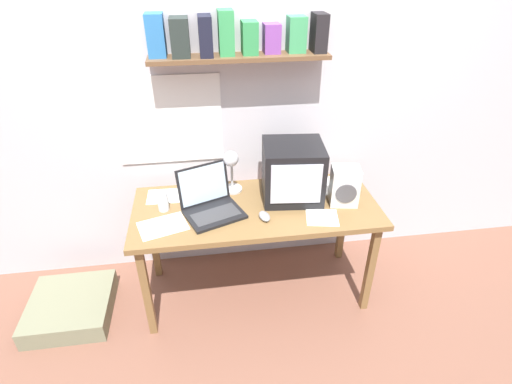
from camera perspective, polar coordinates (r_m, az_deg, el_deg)
ground_plane at (r=2.93m, az=0.00°, el=-13.70°), size 12.00×12.00×0.00m
back_wall at (r=2.62m, az=-1.57°, el=14.42°), size 5.60×0.24×2.60m
corner_desk at (r=2.51m, az=0.00°, el=-3.24°), size 1.51×0.65×0.72m
crt_monitor at (r=2.49m, az=5.24°, el=2.93°), size 0.40×0.38×0.35m
laptop at (r=2.41m, az=-6.64°, el=-1.29°), size 0.41×0.39×0.26m
desk_lamp at (r=2.50m, az=-3.57°, el=3.74°), size 0.13×0.17×0.31m
juice_glass at (r=2.47m, az=-13.14°, el=-1.40°), size 0.07×0.07×0.12m
space_heater at (r=2.50m, az=12.53°, el=0.85°), size 0.19×0.17×0.24m
computer_mouse at (r=2.35m, az=1.22°, el=-3.48°), size 0.08×0.11×0.03m
open_notebook at (r=2.74m, az=10.95°, el=1.09°), size 0.28×0.26×0.00m
loose_paper_near_monitor at (r=2.36m, az=-13.17°, el=-4.75°), size 0.31×0.26×0.00m
printed_handout at (r=2.63m, az=-13.01°, el=-0.60°), size 0.21×0.18×0.00m
loose_paper_near_laptop at (r=2.40m, az=9.42°, el=-3.61°), size 0.21×0.20×0.00m
floor_cushion at (r=2.99m, az=-24.92°, el=-14.69°), size 0.51×0.51×0.13m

